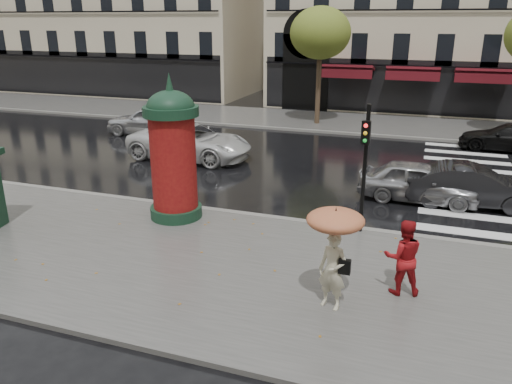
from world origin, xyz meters
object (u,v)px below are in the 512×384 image
at_px(woman_umbrella, 334,242).
at_px(man_burgundy, 163,186).
at_px(car_silver, 419,182).
at_px(traffic_light, 365,157).
at_px(car_white, 190,142).
at_px(woman_red, 403,257).
at_px(car_darkgrey, 471,186).
at_px(morris_column, 173,151).
at_px(car_far_silver, 150,120).
at_px(car_black, 509,137).

distance_m(woman_umbrella, man_burgundy, 7.28).
bearing_deg(woman_umbrella, man_burgundy, 147.82).
height_order(woman_umbrella, car_silver, woman_umbrella).
distance_m(traffic_light, car_white, 10.41).
distance_m(woman_red, car_darkgrey, 7.04).
bearing_deg(morris_column, car_white, 112.82).
xyz_separation_m(woman_red, car_darkgrey, (1.78, 6.81, -0.30)).
height_order(woman_red, car_far_silver, woman_red).
relative_size(morris_column, traffic_light, 1.19).
bearing_deg(woman_umbrella, morris_column, 147.47).
relative_size(woman_umbrella, car_black, 0.52).
distance_m(man_burgundy, car_darkgrey, 10.10).
height_order(woman_umbrella, car_white, woman_umbrella).
distance_m(car_silver, car_darkgrey, 1.65).
bearing_deg(car_black, car_darkgrey, -8.54).
distance_m(woman_red, traffic_light, 3.63).
bearing_deg(car_white, woman_red, -131.03).
bearing_deg(man_burgundy, woman_red, 156.94).
bearing_deg(car_far_silver, car_white, 45.75).
bearing_deg(morris_column, car_silver, 31.44).
bearing_deg(man_burgundy, traffic_light, -179.66).
height_order(car_darkgrey, car_white, car_white).
bearing_deg(car_silver, traffic_light, 160.33).
distance_m(car_white, car_black, 14.95).
height_order(woman_umbrella, morris_column, morris_column).
xyz_separation_m(man_burgundy, traffic_light, (6.15, 0.33, 1.39)).
height_order(car_silver, car_black, car_silver).
relative_size(woman_umbrella, car_silver, 0.56).
bearing_deg(car_white, car_far_silver, 51.09).
distance_m(woman_umbrella, woman_red, 1.84).
bearing_deg(woman_red, car_black, -118.30).
bearing_deg(car_white, woman_umbrella, -138.49).
xyz_separation_m(traffic_light, car_white, (-8.35, 6.02, -1.57)).
xyz_separation_m(traffic_light, car_far_silver, (-12.60, 9.73, -1.56)).
height_order(traffic_light, car_far_silver, traffic_light).
relative_size(car_darkgrey, car_black, 0.95).
bearing_deg(car_silver, man_burgundy, 119.77).
height_order(woman_umbrella, car_black, woman_umbrella).
relative_size(woman_umbrella, traffic_light, 0.62).
xyz_separation_m(woman_umbrella, traffic_light, (0.01, 4.19, 0.73)).
height_order(morris_column, car_white, morris_column).
distance_m(car_darkgrey, car_white, 11.69).
distance_m(morris_column, car_silver, 8.35).
xyz_separation_m(car_silver, car_white, (-9.82, 2.40, 0.08)).
height_order(man_burgundy, car_darkgrey, man_burgundy).
xyz_separation_m(woman_red, car_white, (-9.68, 9.12, -0.22)).
bearing_deg(car_far_silver, woman_red, 44.27).
bearing_deg(man_burgundy, car_silver, -155.29).
height_order(man_burgundy, traffic_light, traffic_light).
bearing_deg(man_burgundy, car_far_silver, -60.04).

